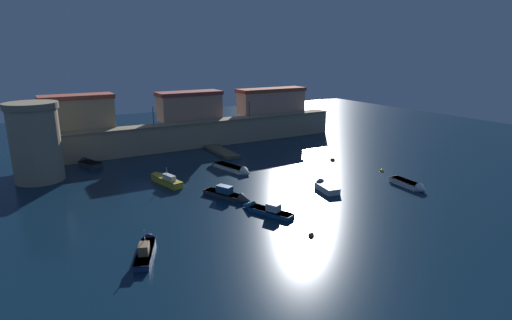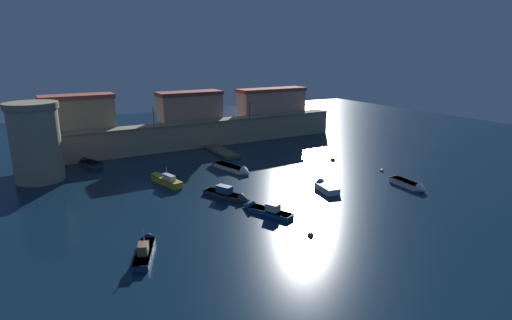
{
  "view_description": "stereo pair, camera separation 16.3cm",
  "coord_description": "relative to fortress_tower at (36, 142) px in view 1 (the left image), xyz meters",
  "views": [
    {
      "loc": [
        -28.63,
        -42.81,
        17.04
      ],
      "look_at": [
        0.0,
        6.58,
        1.63
      ],
      "focal_mm": 28.76,
      "sensor_mm": 36.0,
      "label": 1
    },
    {
      "loc": [
        -28.49,
        -42.9,
        17.04
      ],
      "look_at": [
        0.0,
        6.58,
        1.63
      ],
      "focal_mm": 28.76,
      "sensor_mm": 36.0,
      "label": 2
    }
  ],
  "objects": [
    {
      "name": "mooring_buoy_2",
      "position": [
        40.8,
        -11.8,
        -5.31
      ],
      "size": [
        0.79,
        0.79,
        0.79
      ],
      "primitive_type": "sphere",
      "color": "#EA4C19",
      "rests_on": "ground"
    },
    {
      "name": "fortress_tower",
      "position": [
        0.0,
        0.0,
        0.0
      ],
      "size": [
        6.64,
        6.64,
        10.5
      ],
      "color": "tan",
      "rests_on": "ground"
    },
    {
      "name": "moored_boat_7",
      "position": [
        6.73,
        -27.23,
        -4.94
      ],
      "size": [
        3.69,
        6.56,
        2.59
      ],
      "rotation": [
        0.0,
        0.0,
        1.17
      ],
      "color": "navy",
      "rests_on": "ground"
    },
    {
      "name": "mooring_buoy_1",
      "position": [
        21.11,
        -31.91,
        -5.31
      ],
      "size": [
        0.62,
        0.62,
        0.62
      ],
      "primitive_type": "sphere",
      "color": "#EA4C19",
      "rests_on": "ground"
    },
    {
      "name": "quay_lamp_1",
      "position": [
        36.73,
        8.03,
        1.48
      ],
      "size": [
        0.32,
        0.32,
        3.25
      ],
      "color": "black",
      "rests_on": "quay_wall"
    },
    {
      "name": "moored_boat_0",
      "position": [
        30.7,
        -22.03,
        -4.91
      ],
      "size": [
        2.36,
        4.88,
        1.56
      ],
      "rotation": [
        0.0,
        0.0,
        1.41
      ],
      "color": "white",
      "rests_on": "ground"
    },
    {
      "name": "mooring_buoy_0",
      "position": [
        43.09,
        -19.98,
        -5.31
      ],
      "size": [
        0.61,
        0.61,
        0.61
      ],
      "primitive_type": "sphere",
      "color": "yellow",
      "rests_on": "ground"
    },
    {
      "name": "old_town_backdrop",
      "position": [
        26.23,
        11.72,
        1.75
      ],
      "size": [
        50.11,
        4.76,
        5.67
      ],
      "color": "tan",
      "rests_on": "ground"
    },
    {
      "name": "moored_boat_3",
      "position": [
        20.19,
        -24.63,
        -4.98
      ],
      "size": [
        3.84,
        6.46,
        1.69
      ],
      "rotation": [
        0.0,
        0.0,
        1.98
      ],
      "color": "#195689",
      "rests_on": "ground"
    },
    {
      "name": "quay_wall",
      "position": [
        27.35,
        8.03,
        -2.99
      ],
      "size": [
        54.12,
        3.33,
        4.62
      ],
      "color": "tan",
      "rests_on": "ground"
    },
    {
      "name": "ground_plane",
      "position": [
        27.35,
        -17.29,
        -5.31
      ],
      "size": [
        142.84,
        142.84,
        0.0
      ],
      "primitive_type": "plane",
      "color": "#0C2338"
    },
    {
      "name": "moored_boat_4",
      "position": [
        19.05,
        -19.03,
        -4.92
      ],
      "size": [
        4.19,
        6.64,
        1.84
      ],
      "rotation": [
        0.0,
        0.0,
        -1.13
      ],
      "color": "#333338",
      "rests_on": "ground"
    },
    {
      "name": "moored_boat_5",
      "position": [
        14.02,
        -9.43,
        -4.81
      ],
      "size": [
        2.89,
        7.29,
        2.57
      ],
      "rotation": [
        0.0,
        0.0,
        1.8
      ],
      "color": "gold",
      "rests_on": "ground"
    },
    {
      "name": "moored_boat_2",
      "position": [
        24.67,
        -9.42,
        -4.98
      ],
      "size": [
        3.23,
        7.52,
        1.54
      ],
      "rotation": [
        0.0,
        0.0,
        -1.34
      ],
      "color": "silver",
      "rests_on": "ground"
    },
    {
      "name": "moored_boat_1",
      "position": [
        6.56,
        4.33,
        -4.91
      ],
      "size": [
        3.45,
        4.76,
        1.66
      ],
      "rotation": [
        0.0,
        0.0,
        2.01
      ],
      "color": "#333338",
      "rests_on": "ground"
    },
    {
      "name": "moored_boat_6",
      "position": [
        40.69,
        -27.11,
        -4.95
      ],
      "size": [
        1.88,
        5.74,
        1.4
      ],
      "rotation": [
        0.0,
        0.0,
        -1.65
      ],
      "color": "white",
      "rests_on": "ground"
    },
    {
      "name": "pier_dock",
      "position": [
        27.65,
        1.68,
        -5.07
      ],
      "size": [
        2.48,
        9.66,
        0.7
      ],
      "color": "brown",
      "rests_on": "ground"
    },
    {
      "name": "quay_lamp_0",
      "position": [
        18.13,
        8.03,
        1.42
      ],
      "size": [
        0.32,
        0.32,
        3.15
      ],
      "color": "black",
      "rests_on": "quay_wall"
    }
  ]
}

